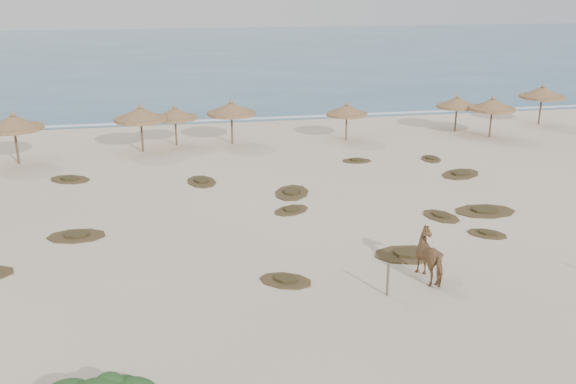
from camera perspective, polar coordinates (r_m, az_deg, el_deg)
name	(u,v)px	position (r m, az deg, el deg)	size (l,w,h in m)	color
ground	(338,253)	(25.34, 4.45, -5.44)	(160.00, 160.00, 0.00)	beige
ocean	(206,52)	(98.06, -7.34, 12.24)	(200.00, 100.00, 0.01)	#2A597E
foam_line	(250,119)	(49.79, -3.44, 6.50)	(70.00, 0.60, 0.01)	silver
palapa_0	(13,123)	(40.05, -23.22, 5.65)	(4.01, 4.01, 3.10)	brown
palapa_1	(140,115)	(40.51, -12.98, 6.72)	(4.13, 4.13, 3.03)	brown
palapa_2	(175,114)	(41.85, -10.02, 6.85)	(3.61, 3.61, 2.65)	brown
palapa_3	(231,109)	(41.72, -5.05, 7.36)	(4.01, 4.01, 2.95)	brown
palapa_4	(347,110)	(42.74, 5.25, 7.23)	(3.39, 3.39, 2.59)	brown
palapa_5	(457,103)	(46.49, 14.81, 7.68)	(3.50, 3.50, 2.67)	brown
palapa_6	(493,105)	(45.52, 17.72, 7.38)	(3.49, 3.49, 2.85)	brown
palapa_7	(542,93)	(50.81, 21.68, 8.19)	(4.06, 4.06, 3.03)	brown
horse	(433,256)	(23.42, 12.73, -5.61)	(0.93, 2.05, 1.73)	#987345
fence_post_near	(388,280)	(22.05, 8.87, -7.71)	(0.09, 0.09, 1.18)	brown
scrub_1	(77,236)	(28.22, -18.28, -3.70)	(2.54, 1.75, 0.16)	#4E3D22
scrub_2	(291,210)	(29.74, 0.29, -1.60)	(2.21, 2.04, 0.16)	#4E3D22
scrub_3	(292,192)	(32.17, 0.33, -0.03)	(2.43, 2.98, 0.16)	#4E3D22
scrub_4	(441,216)	(29.80, 13.43, -2.08)	(1.90, 2.29, 0.16)	#4E3D22
scrub_5	(461,174)	(36.52, 15.09, 1.57)	(3.07, 2.78, 0.16)	#4E3D22
scrub_6	(70,179)	(36.26, -18.82, 1.09)	(2.74, 2.44, 0.16)	#4E3D22
scrub_7	(357,160)	(38.11, 6.13, 2.80)	(1.86, 1.34, 0.16)	#4E3D22
scrub_9	(408,254)	(25.49, 10.66, -5.44)	(2.92, 2.08, 0.16)	#4E3D22
scrub_10	(431,159)	(39.23, 12.59, 2.91)	(1.43, 1.93, 0.16)	#4E3D22
scrub_11	(286,280)	(22.98, -0.21, -7.85)	(2.30, 2.05, 0.16)	#4E3D22
scrub_12	(487,234)	(28.28, 17.28, -3.55)	(1.96, 1.85, 0.16)	#4E3D22
scrub_13	(201,181)	(34.25, -7.70, 0.95)	(1.88, 2.51, 0.16)	#4E3D22
scrub_14	(485,211)	(30.99, 17.09, -1.61)	(2.96, 2.02, 0.16)	#4E3D22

